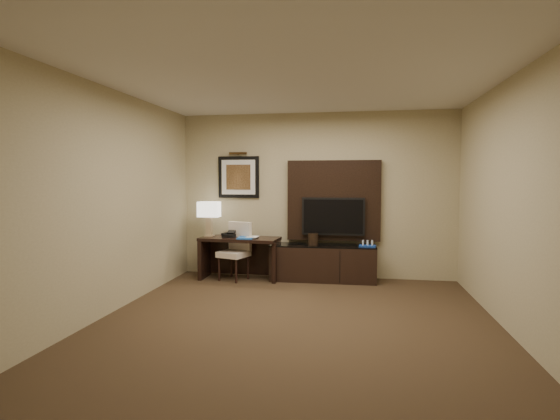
% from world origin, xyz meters
% --- Properties ---
extents(floor, '(4.50, 5.00, 0.01)m').
position_xyz_m(floor, '(0.00, 0.00, -0.01)').
color(floor, '#362618').
rests_on(floor, ground).
extents(ceiling, '(4.50, 5.00, 0.01)m').
position_xyz_m(ceiling, '(0.00, 0.00, 2.70)').
color(ceiling, silver).
rests_on(ceiling, wall_back).
extents(wall_back, '(4.50, 0.01, 2.70)m').
position_xyz_m(wall_back, '(0.00, 2.50, 1.35)').
color(wall_back, tan).
rests_on(wall_back, floor).
extents(wall_front, '(4.50, 0.01, 2.70)m').
position_xyz_m(wall_front, '(0.00, -2.50, 1.35)').
color(wall_front, tan).
rests_on(wall_front, floor).
extents(wall_left, '(0.01, 5.00, 2.70)m').
position_xyz_m(wall_left, '(-2.25, 0.00, 1.35)').
color(wall_left, tan).
rests_on(wall_left, floor).
extents(wall_right, '(0.01, 5.00, 2.70)m').
position_xyz_m(wall_right, '(2.25, 0.00, 1.35)').
color(wall_right, tan).
rests_on(wall_right, floor).
extents(desk, '(1.31, 0.65, 0.68)m').
position_xyz_m(desk, '(-1.19, 2.10, 0.34)').
color(desk, black).
rests_on(desk, floor).
extents(credenza, '(1.67, 0.48, 0.57)m').
position_xyz_m(credenza, '(0.15, 2.20, 0.29)').
color(credenza, black).
rests_on(credenza, floor).
extents(tv_wall_panel, '(1.50, 0.12, 1.30)m').
position_xyz_m(tv_wall_panel, '(0.30, 2.44, 1.27)').
color(tv_wall_panel, black).
rests_on(tv_wall_panel, wall_back).
extents(tv, '(1.00, 0.08, 0.60)m').
position_xyz_m(tv, '(0.30, 2.34, 1.02)').
color(tv, black).
rests_on(tv, tv_wall_panel).
extents(artwork, '(0.70, 0.04, 0.70)m').
position_xyz_m(artwork, '(-1.30, 2.48, 1.65)').
color(artwork, black).
rests_on(artwork, wall_back).
extents(picture_light, '(0.04, 0.04, 0.30)m').
position_xyz_m(picture_light, '(-1.30, 2.44, 2.05)').
color(picture_light, '#432C15').
rests_on(picture_light, wall_back).
extents(desk_chair, '(0.55, 0.59, 0.86)m').
position_xyz_m(desk_chair, '(-1.26, 2.00, 0.43)').
color(desk_chair, '#F1DFC9').
rests_on(desk_chair, floor).
extents(table_lamp, '(0.36, 0.26, 0.52)m').
position_xyz_m(table_lamp, '(-1.72, 2.15, 0.94)').
color(table_lamp, tan).
rests_on(table_lamp, desk).
extents(desk_phone, '(0.20, 0.19, 0.09)m').
position_xyz_m(desk_phone, '(-1.36, 2.09, 0.72)').
color(desk_phone, black).
rests_on(desk_phone, desk).
extents(blue_folder, '(0.25, 0.33, 0.02)m').
position_xyz_m(blue_folder, '(-1.06, 2.01, 0.69)').
color(blue_folder, blue).
rests_on(blue_folder, desk).
extents(book, '(0.18, 0.03, 0.24)m').
position_xyz_m(book, '(-1.06, 2.08, 0.80)').
color(book, tan).
rests_on(book, desk).
extents(ice_bucket, '(0.19, 0.19, 0.19)m').
position_xyz_m(ice_bucket, '(-0.01, 2.17, 0.67)').
color(ice_bucket, black).
rests_on(ice_bucket, credenza).
extents(minibar_tray, '(0.27, 0.18, 0.09)m').
position_xyz_m(minibar_tray, '(0.84, 2.15, 0.62)').
color(minibar_tray, '#183D9C').
rests_on(minibar_tray, credenza).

